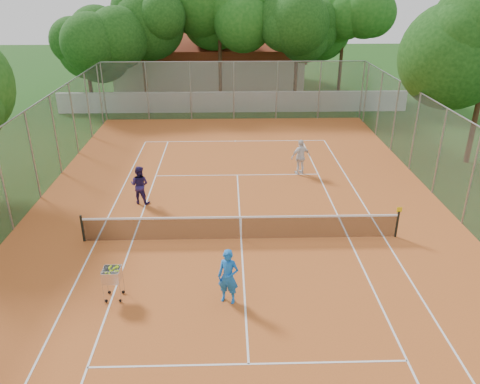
{
  "coord_description": "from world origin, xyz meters",
  "views": [
    {
      "loc": [
        -0.48,
        -15.49,
        9.0
      ],
      "look_at": [
        0.0,
        1.5,
        1.3
      ],
      "focal_mm": 35.0,
      "sensor_mm": 36.0,
      "label": 1
    }
  ],
  "objects_px": {
    "clubhouse": "(210,61)",
    "player_near": "(228,277)",
    "ball_hopper": "(113,283)",
    "tennis_net": "(241,227)",
    "player_far_left": "(140,185)",
    "player_far_right": "(301,157)"
  },
  "relations": [
    {
      "from": "tennis_net",
      "to": "clubhouse",
      "type": "bearing_deg",
      "value": 93.95
    },
    {
      "from": "tennis_net",
      "to": "ball_hopper",
      "type": "height_order",
      "value": "ball_hopper"
    },
    {
      "from": "clubhouse",
      "to": "player_far_right",
      "type": "distance_m",
      "value": 23.11
    },
    {
      "from": "clubhouse",
      "to": "player_near",
      "type": "xyz_separation_m",
      "value": [
        1.5,
        -32.78,
        -1.29
      ]
    },
    {
      "from": "clubhouse",
      "to": "tennis_net",
      "type": "bearing_deg",
      "value": -86.05
    },
    {
      "from": "player_far_left",
      "to": "tennis_net",
      "type": "bearing_deg",
      "value": 158.43
    },
    {
      "from": "player_far_right",
      "to": "tennis_net",
      "type": "bearing_deg",
      "value": 43.71
    },
    {
      "from": "player_far_left",
      "to": "player_far_right",
      "type": "relative_size",
      "value": 0.96
    },
    {
      "from": "player_far_right",
      "to": "player_far_left",
      "type": "bearing_deg",
      "value": 2.91
    },
    {
      "from": "clubhouse",
      "to": "ball_hopper",
      "type": "xyz_separation_m",
      "value": [
        -2.02,
        -32.54,
        -1.6
      ]
    },
    {
      "from": "player_far_left",
      "to": "ball_hopper",
      "type": "height_order",
      "value": "player_far_left"
    },
    {
      "from": "player_far_left",
      "to": "player_near",
      "type": "bearing_deg",
      "value": 134.19
    },
    {
      "from": "tennis_net",
      "to": "clubhouse",
      "type": "xyz_separation_m",
      "value": [
        -2.0,
        29.0,
        1.69
      ]
    },
    {
      "from": "player_near",
      "to": "player_far_left",
      "type": "distance_m",
      "value": 8.05
    },
    {
      "from": "clubhouse",
      "to": "player_near",
      "type": "height_order",
      "value": "clubhouse"
    },
    {
      "from": "clubhouse",
      "to": "ball_hopper",
      "type": "height_order",
      "value": "clubhouse"
    },
    {
      "from": "player_near",
      "to": "tennis_net",
      "type": "bearing_deg",
      "value": 99.99
    },
    {
      "from": "player_far_left",
      "to": "player_far_right",
      "type": "bearing_deg",
      "value": -141.1
    },
    {
      "from": "player_far_left",
      "to": "ball_hopper",
      "type": "relative_size",
      "value": 1.49
    },
    {
      "from": "player_near",
      "to": "ball_hopper",
      "type": "bearing_deg",
      "value": -166.32
    },
    {
      "from": "player_far_right",
      "to": "ball_hopper",
      "type": "xyz_separation_m",
      "value": [
        -7.22,
        -10.06,
        -0.32
      ]
    },
    {
      "from": "player_near",
      "to": "player_far_right",
      "type": "bearing_deg",
      "value": 87.81
    }
  ]
}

